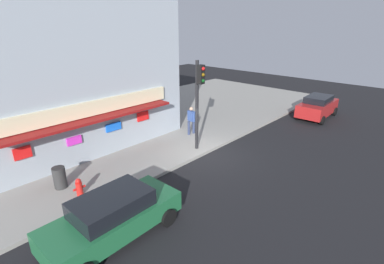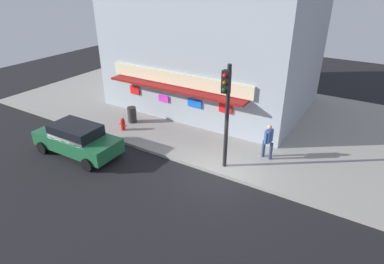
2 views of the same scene
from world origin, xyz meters
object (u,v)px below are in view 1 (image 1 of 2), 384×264
trash_can (60,178)px  traffic_light (199,94)px  parked_car_green (113,216)px  parked_car_red (317,106)px  pedestrian (191,119)px  fire_hydrant (79,187)px

trash_can → traffic_light: bearing=-13.2°
parked_car_green → parked_car_red: bearing=-0.1°
traffic_light → parked_car_red: bearing=-13.1°
pedestrian → parked_car_red: size_ratio=0.42×
pedestrian → parked_car_green: pedestrian is taller
traffic_light → pedestrian: size_ratio=2.75×
pedestrian → parked_car_red: bearing=-25.1°
traffic_light → fire_hydrant: size_ratio=6.51×
traffic_light → parked_car_green: size_ratio=1.05×
parked_car_red → parked_car_green: bearing=179.9°
traffic_light → parked_car_green: (-6.92, -2.46, -2.43)m
traffic_light → fire_hydrant: bearing=175.6°
parked_car_red → fire_hydrant: bearing=170.2°
fire_hydrant → parked_car_green: (-0.28, -2.97, 0.30)m
parked_car_green → fire_hydrant: bearing=84.6°
trash_can → parked_car_red: parked_car_red is taller
fire_hydrant → trash_can: trash_can is taller
parked_car_red → trash_can: bearing=166.8°
pedestrian → parked_car_green: size_ratio=0.38×
fire_hydrant → pedestrian: bearing=9.4°
traffic_light → parked_car_green: 7.73m
traffic_light → trash_can: bearing=166.8°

